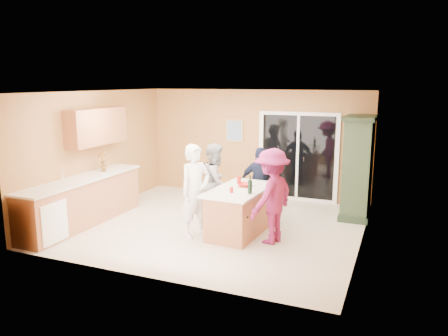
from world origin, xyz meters
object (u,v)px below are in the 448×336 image
at_px(green_hutch, 358,168).
at_px(woman_grey, 216,182).
at_px(woman_white, 196,191).
at_px(woman_navy, 260,184).
at_px(kitchen_island, 239,213).
at_px(woman_magenta, 272,196).

height_order(green_hutch, woman_grey, green_hutch).
bearing_deg(woman_white, woman_grey, 30.20).
distance_m(green_hutch, woman_grey, 2.96).
bearing_deg(woman_navy, kitchen_island, 81.46).
bearing_deg(woman_navy, green_hutch, -156.89).
distance_m(kitchen_island, green_hutch, 2.78).
bearing_deg(woman_white, kitchen_island, -30.01).
bearing_deg(green_hutch, woman_magenta, -119.76).
bearing_deg(woman_magenta, woman_grey, -101.98).
bearing_deg(woman_navy, woman_magenta, 111.92).
bearing_deg(woman_grey, woman_white, 171.84).
xyz_separation_m(kitchen_island, woman_grey, (-0.72, 0.57, 0.39)).
height_order(kitchen_island, woman_magenta, woman_magenta).
bearing_deg(woman_magenta, green_hutch, 167.12).
height_order(kitchen_island, woman_navy, woman_navy).
bearing_deg(green_hutch, woman_grey, -152.32).
height_order(green_hutch, woman_magenta, green_hutch).
relative_size(kitchen_island, woman_grey, 1.07).
xyz_separation_m(kitchen_island, woman_white, (-0.69, -0.42, 0.45)).
bearing_deg(woman_navy, woman_grey, 24.98).
relative_size(green_hutch, woman_white, 1.24).
xyz_separation_m(woman_navy, woman_magenta, (0.59, -1.21, 0.09)).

